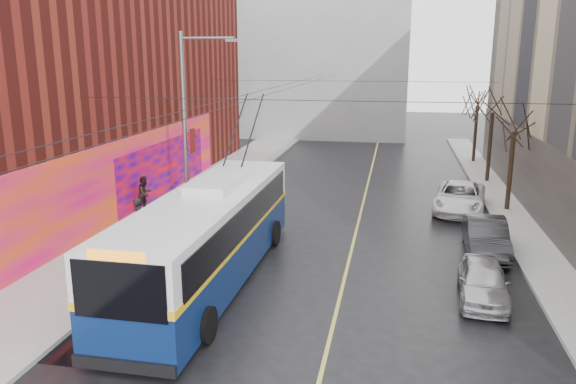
% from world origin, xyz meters
% --- Properties ---
extents(ground, '(140.00, 140.00, 0.00)m').
position_xyz_m(ground, '(0.00, 0.00, 0.00)').
color(ground, black).
rests_on(ground, ground).
extents(sidewalk_left, '(4.00, 60.00, 0.15)m').
position_xyz_m(sidewalk_left, '(-8.00, 12.00, 0.07)').
color(sidewalk_left, gray).
rests_on(sidewalk_left, ground).
extents(sidewalk_right, '(2.00, 60.00, 0.15)m').
position_xyz_m(sidewalk_right, '(9.00, 12.00, 0.07)').
color(sidewalk_right, gray).
rests_on(sidewalk_right, ground).
extents(lane_line, '(0.12, 50.00, 0.01)m').
position_xyz_m(lane_line, '(1.50, 14.00, 0.00)').
color(lane_line, '#BFB74C').
rests_on(lane_line, ground).
extents(building_left, '(12.11, 36.00, 14.00)m').
position_xyz_m(building_left, '(-15.99, 13.99, 6.99)').
color(building_left, '#5D1712').
rests_on(building_left, ground).
extents(building_far, '(20.50, 12.10, 18.00)m').
position_xyz_m(building_far, '(-6.00, 44.99, 9.02)').
color(building_far, gray).
rests_on(building_far, ground).
extents(streetlight_pole, '(2.65, 0.60, 9.00)m').
position_xyz_m(streetlight_pole, '(-6.14, 10.00, 4.85)').
color(streetlight_pole, slate).
rests_on(streetlight_pole, ground).
extents(catenary_wires, '(18.00, 60.00, 0.22)m').
position_xyz_m(catenary_wires, '(-2.54, 14.77, 6.25)').
color(catenary_wires, black).
extents(tree_near, '(3.20, 3.20, 6.40)m').
position_xyz_m(tree_near, '(9.00, 16.00, 4.98)').
color(tree_near, black).
rests_on(tree_near, ground).
extents(tree_mid, '(3.20, 3.20, 6.68)m').
position_xyz_m(tree_mid, '(9.00, 23.00, 5.25)').
color(tree_mid, black).
rests_on(tree_mid, ground).
extents(tree_far, '(3.20, 3.20, 6.57)m').
position_xyz_m(tree_far, '(9.00, 30.00, 5.14)').
color(tree_far, black).
rests_on(tree_far, ground).
extents(puddle, '(2.13, 3.01, 0.01)m').
position_xyz_m(puddle, '(-5.47, -0.61, 0.00)').
color(puddle, black).
rests_on(puddle, ground).
extents(pigeons_flying, '(2.45, 1.24, 1.44)m').
position_xyz_m(pigeons_flying, '(-2.45, 10.27, 7.08)').
color(pigeons_flying, slate).
extents(trolleybus, '(3.23, 13.35, 6.29)m').
position_xyz_m(trolleybus, '(-3.27, 4.16, 1.75)').
color(trolleybus, '#091C49').
rests_on(trolleybus, ground).
extents(parked_car_a, '(1.84, 4.00, 1.33)m').
position_xyz_m(parked_car_a, '(6.18, 4.32, 0.67)').
color(parked_car_a, '#B1B1B6').
rests_on(parked_car_a, ground).
extents(parked_car_b, '(1.71, 4.53, 1.48)m').
position_xyz_m(parked_car_b, '(6.93, 9.01, 0.74)').
color(parked_car_b, '#292A2C').
rests_on(parked_car_b, ground).
extents(parked_car_c, '(3.27, 5.67, 1.49)m').
position_xyz_m(parked_car_c, '(6.55, 15.62, 0.74)').
color(parked_car_c, white).
rests_on(parked_car_c, ground).
extents(following_car, '(1.97, 4.14, 1.37)m').
position_xyz_m(following_car, '(-4.26, 16.63, 0.68)').
color(following_car, silver).
rests_on(following_car, ground).
extents(pedestrian_a, '(0.69, 0.82, 1.91)m').
position_xyz_m(pedestrian_a, '(-7.56, 7.51, 1.10)').
color(pedestrian_a, black).
rests_on(pedestrian_a, sidewalk_left).
extents(pedestrian_b, '(0.92, 1.05, 1.81)m').
position_xyz_m(pedestrian_b, '(-9.44, 12.11, 1.06)').
color(pedestrian_b, black).
rests_on(pedestrian_b, sidewalk_left).
extents(pedestrian_c, '(1.20, 1.21, 1.67)m').
position_xyz_m(pedestrian_c, '(-6.50, 9.56, 0.99)').
color(pedestrian_c, black).
rests_on(pedestrian_c, sidewalk_left).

